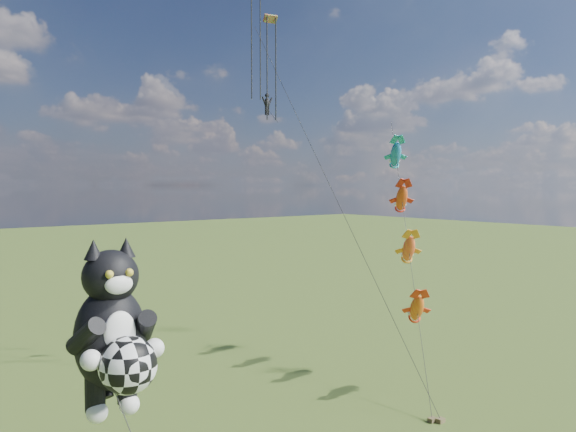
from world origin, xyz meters
TOP-DOWN VIEW (x-y plane):
  - cat_kite_rig at (-4.90, -1.57)m, footprint 2.83×4.18m
  - fish_windsock_rig at (17.15, 5.71)m, footprint 10.49×12.19m
  - parafoil_rig at (11.93, 13.35)m, footprint 1.86×17.52m

SIDE VIEW (x-z plane):
  - cat_kite_rig at x=-4.90m, z-range 2.24..12.43m
  - fish_windsock_rig at x=17.15m, z-range 1.01..17.69m
  - parafoil_rig at x=11.93m, z-range 5.94..31.93m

